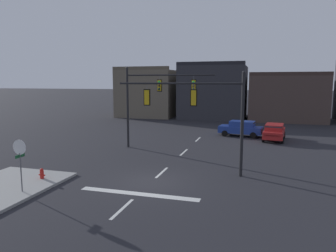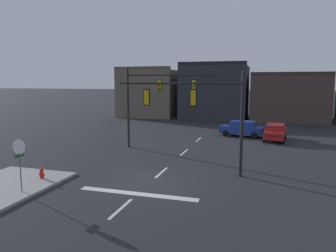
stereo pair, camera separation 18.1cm
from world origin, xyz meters
name	(u,v)px [view 1 (the left image)]	position (x,y,z in m)	size (l,w,h in m)	color
ground_plane	(151,182)	(0.00, 0.00, 0.00)	(400.00, 400.00, 0.00)	#232328
stop_bar_paint	(139,194)	(0.00, -2.00, 0.00)	(6.40, 0.50, 0.01)	silver
lane_centreline	(162,172)	(0.00, 2.00, 0.00)	(0.16, 26.40, 0.01)	silver
signal_mast_near_side	(204,107)	(2.54, 2.40, 4.20)	(7.63, 0.90, 6.33)	black
signal_mast_far_side	(152,94)	(-3.00, 8.73, 4.63)	(7.58, 0.43, 6.93)	black
stop_sign	(20,153)	(-5.69, -3.69, 2.14)	(0.76, 0.64, 2.83)	#56565B
car_lot_nearside	(274,132)	(7.23, 15.61, 0.86)	(2.31, 4.60, 1.61)	#A81E1E
car_lot_middle	(241,128)	(3.97, 17.09, 0.86)	(4.62, 2.39, 1.61)	navy
fire_hydrant	(42,175)	(-6.15, -1.57, 0.33)	(0.40, 0.30, 0.75)	red
building_row	(304,94)	(11.98, 33.79, 3.82)	(55.30, 12.61, 9.50)	#665B4C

